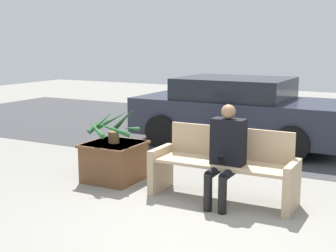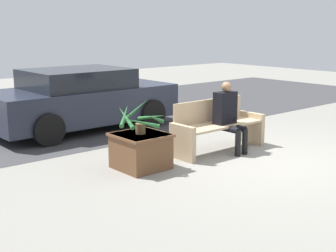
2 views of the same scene
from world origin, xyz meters
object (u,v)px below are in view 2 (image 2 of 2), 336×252
Objects in this scene: person_seated at (228,113)px; potted_plant at (139,119)px; planter_box at (141,150)px; bollard_post at (230,110)px; parked_car at (81,99)px; bench at (217,127)px.

person_seated is 1.58× the size of potted_plant.
bollard_post reaches higher than planter_box.
planter_box is at bearing 173.75° from person_seated.
bollard_post is (2.73, -1.88, -0.30)m from parked_car.
parked_car reaches higher than person_seated.
parked_car reaches higher than planter_box.
parked_car is (-0.94, 3.16, 0.22)m from bench.
person_seated is 2.27m from bollard_post.
planter_box is 1.00× the size of potted_plant.
bench is 1.71m from planter_box.
parked_car is at bearing 145.50° from bollard_post.
person_seated is 0.31× the size of parked_car.
planter_box is 3.72m from bollard_post.
potted_plant is (-0.02, 0.00, 0.50)m from planter_box.
bollard_post is at bearing 35.73° from bench.
bench is 3.31m from parked_car.
potted_plant is at bearing -160.16° from bollard_post.
potted_plant is 3.76m from bollard_post.
bollard_post is at bearing 19.84° from potted_plant.
planter_box is (-1.80, 0.20, -0.40)m from person_seated.
person_seated is 1.82× the size of bollard_post.
person_seated is at bearing -139.09° from bollard_post.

